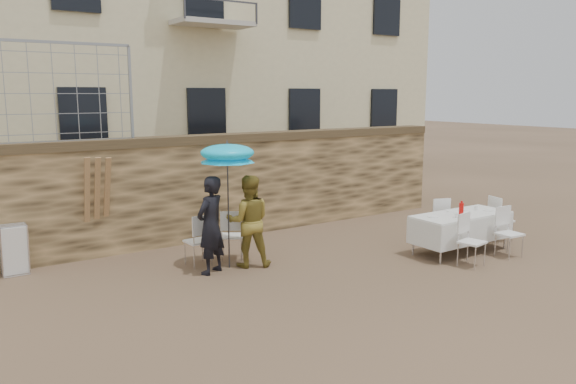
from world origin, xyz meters
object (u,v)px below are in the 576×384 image
umbrella (227,156)px  soda_bottle (461,210)px  table_chair_front_left (472,241)px  woman_dress (248,221)px  table_chair_front_right (510,232)px  chair_stack_right (13,248)px  man_suit (211,225)px  table_chair_back (437,219)px  banquet_table (461,216)px  table_chair_side (501,219)px  couple_chair_left (198,240)px  couple_chair_right (232,234)px

umbrella → soda_bottle: 4.60m
table_chair_front_left → soda_bottle: bearing=45.8°
woman_dress → table_chair_front_right: bearing=178.0°
table_chair_front_right → chair_stack_right: (-8.08, 4.14, -0.02)m
chair_stack_right → man_suit: bearing=-33.1°
man_suit → table_chair_front_right: man_suit is taller
table_chair_front_right → chair_stack_right: table_chair_front_right is taller
umbrella → table_chair_back: umbrella is taller
table_chair_front_left → table_chair_back: size_ratio=1.00×
banquet_table → table_chair_side: table_chair_side is taller
woman_dress → table_chair_side: (5.35, -1.41, -0.36)m
man_suit → chair_stack_right: size_ratio=1.86×
woman_dress → umbrella: size_ratio=0.78×
table_chair_back → table_chair_side: bearing=167.4°
woman_dress → soda_bottle: woman_dress is taller
woman_dress → couple_chair_left: (-0.75, 0.55, -0.36)m
table_chair_side → chair_stack_right: 9.56m
soda_bottle → table_chair_front_left: 0.84m
woman_dress → banquet_table: size_ratio=0.80×
couple_chair_right → chair_stack_right: bearing=11.0°
banquet_table → soda_bottle: size_ratio=8.08×
couple_chair_left → soda_bottle: size_ratio=3.69×
man_suit → umbrella: umbrella is taller
umbrella → chair_stack_right: umbrella is taller
chair_stack_right → umbrella: bearing=-28.5°
couple_chair_right → table_chair_back: same height
umbrella → chair_stack_right: (-3.28, 1.78, -1.56)m
couple_chair_left → table_chair_side: 6.41m
banquet_table → table_chair_side: (1.40, 0.10, -0.25)m
woman_dress → table_chair_front_right: (4.45, -2.26, -0.36)m
couple_chair_left → couple_chair_right: size_ratio=1.00×
banquet_table → chair_stack_right: (-7.58, 3.39, -0.27)m
man_suit → table_chair_back: man_suit is taller
man_suit → umbrella: size_ratio=0.80×
couple_chair_left → chair_stack_right: (-2.88, 1.33, -0.02)m
table_chair_side → chair_stack_right: bearing=83.2°
table_chair_side → chair_stack_right: (-8.98, 3.29, -0.02)m
table_chair_front_right → soda_bottle: bearing=143.8°
soda_bottle → table_chair_back: size_ratio=0.27×
table_chair_side → table_chair_front_right: bearing=146.6°
table_chair_front_right → man_suit: bearing=161.0°
man_suit → couple_chair_right: man_suit is taller
man_suit → table_chair_side: (6.10, -1.41, -0.38)m
couple_chair_right → soda_bottle: (3.80, -2.21, 0.43)m
umbrella → woman_dress: bearing=-15.9°
umbrella → table_chair_side: size_ratio=2.22×
man_suit → table_chair_front_left: bearing=123.5°
table_chair_front_right → table_chair_back: (-0.30, 1.55, 0.00)m
couple_chair_right → chair_stack_right: couple_chair_right is taller
umbrella → table_chair_front_right: (4.80, -2.36, -1.54)m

